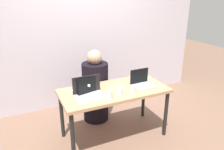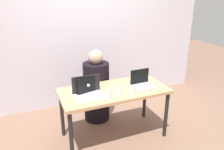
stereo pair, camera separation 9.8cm
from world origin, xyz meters
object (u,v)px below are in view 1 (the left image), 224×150
at_px(water_glass_center, 120,92).
at_px(water_glass_right, 133,90).
at_px(laptop_front_left, 89,92).
at_px(laptop_front_right, 142,83).
at_px(person_at_center, 95,90).
at_px(water_glass_left, 110,95).
at_px(laptop_back_left, 85,89).

distance_m(water_glass_center, water_glass_right, 0.18).
xyz_separation_m(laptop_front_left, water_glass_center, (0.36, -0.13, -0.01)).
relative_size(laptop_front_right, water_glass_right, 3.06).
xyz_separation_m(laptop_front_left, laptop_front_right, (0.76, 0.00, -0.00)).
height_order(person_at_center, water_glass_center, person_at_center).
xyz_separation_m(laptop_front_left, water_glass_left, (0.20, -0.17, -0.00)).
bearing_deg(water_glass_center, laptop_back_left, 144.68).
relative_size(laptop_front_left, water_glass_left, 3.30).
xyz_separation_m(laptop_front_right, water_glass_center, (-0.40, -0.13, -0.00)).
height_order(person_at_center, water_glass_right, person_at_center).
distance_m(person_at_center, water_glass_left, 0.80).
xyz_separation_m(laptop_back_left, water_glass_right, (0.54, -0.26, -0.01)).
xyz_separation_m(person_at_center, laptop_front_left, (-0.30, -0.58, 0.26)).
relative_size(water_glass_right, water_glass_left, 0.86).
bearing_deg(person_at_center, water_glass_right, 95.10).
xyz_separation_m(laptop_front_right, water_glass_left, (-0.55, -0.17, -0.00)).
distance_m(water_glass_center, water_glass_left, 0.16).
bearing_deg(laptop_front_left, laptop_front_right, -1.22).
xyz_separation_m(person_at_center, water_glass_right, (0.24, -0.72, 0.25)).
xyz_separation_m(water_glass_center, water_glass_right, (0.18, -0.01, -0.00)).
bearing_deg(water_glass_center, water_glass_left, -164.21).
relative_size(laptop_front_left, water_glass_right, 3.85).
height_order(laptop_front_left, water_glass_center, laptop_front_left).
distance_m(laptop_front_right, water_glass_left, 0.58).
height_order(laptop_front_right, water_glass_right, laptop_front_right).
height_order(laptop_back_left, laptop_front_left, laptop_front_left).
bearing_deg(laptop_front_left, water_glass_right, -15.44).
distance_m(laptop_back_left, water_glass_right, 0.60).
bearing_deg(laptop_back_left, person_at_center, -137.25).
relative_size(laptop_back_left, laptop_front_right, 1.14).
bearing_deg(water_glass_left, laptop_back_left, 125.04).
height_order(laptop_front_left, water_glass_left, laptop_front_left).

